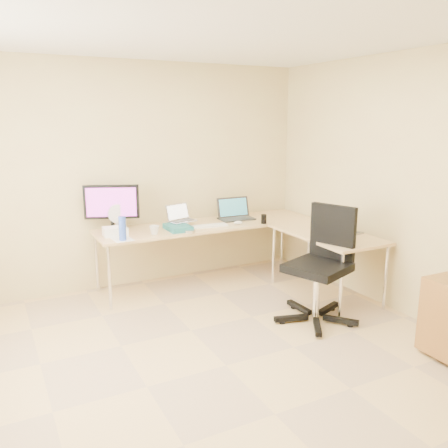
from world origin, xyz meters
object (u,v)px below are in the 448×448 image
laptop_return (345,222)px  office_chair (317,272)px  monitor (112,208)px  mug (154,230)px  water_bottle (122,229)px  laptop_center (182,213)px  desk_return (326,264)px  laptop_black (237,209)px  keyboard (208,226)px  desk_fan (117,218)px  desk_main (208,253)px

laptop_return → office_chair: size_ratio=0.32×
monitor → laptop_return: monitor is taller
mug → water_bottle: 0.39m
laptop_center → water_bottle: 0.85m
desk_return → laptop_black: laptop_black is taller
laptop_center → keyboard: (0.27, -0.16, -0.15)m
laptop_center → laptop_return: (1.45, -1.13, -0.03)m
mug → desk_fan: desk_fan is taller
desk_main → laptop_black: (0.42, 0.06, 0.50)m
desk_main → office_chair: size_ratio=2.32×
water_bottle → monitor: bearing=87.2°
laptop_center → keyboard: bearing=-47.5°
desk_main → laptop_black: laptop_black is taller
desk_fan → laptop_return: 2.53m
desk_main → desk_return: same height
office_chair → desk_main: bearing=86.7°
laptop_black → office_chair: 1.59m
desk_fan → office_chair: 2.29m
desk_main → desk_fan: desk_fan is taller
laptop_return → desk_return: bearing=45.7°
mug → office_chair: 1.78m
mug → desk_fan: size_ratio=0.38×
desk_return → water_bottle: size_ratio=5.06×
desk_fan → desk_return: bearing=-30.0°
water_bottle → desk_return: bearing=-18.6°
laptop_black → laptop_return: laptop_black is taller
desk_main → office_chair: office_chair is taller
laptop_center → laptop_black: 0.75m
laptop_black → desk_fan: desk_fan is taller
desk_main → desk_return: 1.40m
laptop_center → mug: size_ratio=2.95×
desk_main → laptop_center: (-0.33, 0.02, 0.52)m
monitor → laptop_black: (1.51, -0.14, -0.13)m
desk_main → monitor: bearing=169.6°
keyboard → laptop_return: bearing=-34.2°
monitor → desk_main: bearing=11.1°
desk_main → laptop_return: size_ratio=7.14×
laptop_return → desk_fan: bearing=49.0°
desk_return → keyboard: (-1.04, 0.86, 0.38)m
desk_return → keyboard: 1.40m
desk_main → desk_fan: (-1.04, 0.20, 0.50)m
water_bottle → desk_fan: 0.50m
laptop_black → laptop_return: bearing=-55.8°
laptop_black → keyboard: bearing=-154.6°
laptop_center → mug: (-0.41, -0.23, -0.11)m
office_chair → water_bottle: bearing=122.3°
mug → laptop_return: bearing=-25.7°
laptop_center → desk_fan: (-0.71, 0.18, -0.02)m
keyboard → water_bottle: (-1.05, -0.16, 0.12)m
laptop_center → office_chair: office_chair is taller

